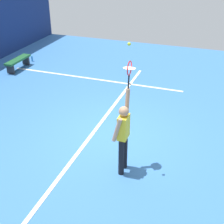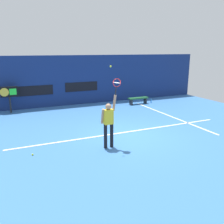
# 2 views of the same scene
# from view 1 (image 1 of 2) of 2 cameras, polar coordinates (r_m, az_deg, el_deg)

# --- Properties ---
(ground_plane) EXTENTS (18.00, 18.00, 0.00)m
(ground_plane) POSITION_cam_1_polar(r_m,az_deg,el_deg) (8.63, -0.28, -4.18)
(ground_plane) COLOR #3870B2
(court_baseline) EXTENTS (10.00, 0.10, 0.01)m
(court_baseline) POSITION_cam_1_polar(r_m,az_deg,el_deg) (8.78, -3.27, -3.56)
(court_baseline) COLOR white
(court_baseline) RESTS_ON ground_plane
(court_sideline) EXTENTS (0.10, 7.00, 0.01)m
(court_sideline) POSITION_cam_1_polar(r_m,az_deg,el_deg) (12.19, -3.51, 6.11)
(court_sideline) COLOR white
(court_sideline) RESTS_ON ground_plane
(tennis_player) EXTENTS (0.56, 0.31, 1.99)m
(tennis_player) POSITION_cam_1_polar(r_m,az_deg,el_deg) (6.80, 2.08, -4.08)
(tennis_player) COLOR black
(tennis_player) RESTS_ON ground_plane
(tennis_racket) EXTENTS (0.35, 0.27, 0.62)m
(tennis_racket) POSITION_cam_1_polar(r_m,az_deg,el_deg) (6.44, 3.23, 7.79)
(tennis_racket) COLOR black
(tennis_ball) EXTENTS (0.07, 0.07, 0.07)m
(tennis_ball) POSITION_cam_1_polar(r_m,az_deg,el_deg) (5.99, 3.18, 12.42)
(tennis_ball) COLOR #CCE033
(court_bench) EXTENTS (1.40, 0.36, 0.45)m
(court_bench) POSITION_cam_1_polar(r_m,az_deg,el_deg) (13.64, -16.96, 8.92)
(court_bench) COLOR #1E592D
(court_bench) RESTS_ON ground_plane
(water_bottle) EXTENTS (0.07, 0.07, 0.24)m
(water_bottle) POSITION_cam_1_polar(r_m,az_deg,el_deg) (14.50, -14.53, 9.49)
(water_bottle) COLOR #338CD8
(water_bottle) RESTS_ON ground_plane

